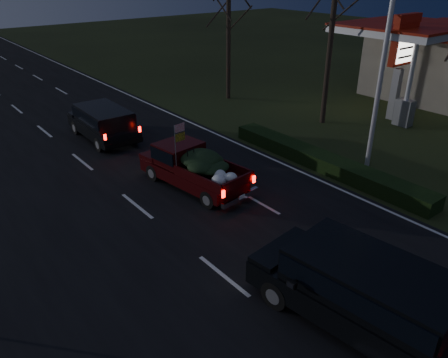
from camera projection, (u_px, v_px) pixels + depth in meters
ground at (224, 276)px, 12.15m from camera, size 120.00×120.00×0.00m
road_asphalt at (224, 276)px, 12.14m from camera, size 14.00×120.00×0.02m
hedge_row at (324, 162)px, 18.48m from camera, size 1.00×10.00×0.60m
light_pole at (388, 33)px, 16.44m from camera, size 0.50×0.90×9.16m
gas_price_pylon at (403, 50)px, 22.93m from camera, size 2.00×0.41×5.57m
gas_canopy at (408, 33)px, 24.50m from camera, size 7.10×6.10×4.88m
bare_tree_far at (229, 13)px, 26.10m from camera, size 3.60×3.60×7.00m
pickup_truck at (193, 165)px, 16.71m from camera, size 2.32×4.77×2.40m
lead_suv at (103, 120)px, 21.24m from camera, size 1.97×4.58×1.31m
rear_suv at (365, 288)px, 10.04m from camera, size 2.80×5.36×1.48m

